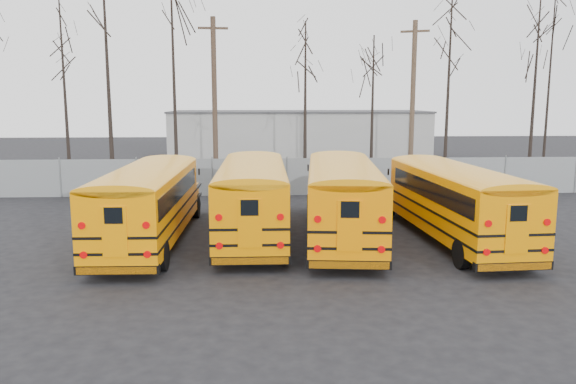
{
  "coord_description": "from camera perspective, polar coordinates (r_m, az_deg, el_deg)",
  "views": [
    {
      "loc": [
        -1.44,
        -17.92,
        5.13
      ],
      "look_at": [
        -0.38,
        3.37,
        1.6
      ],
      "focal_mm": 35.0,
      "sensor_mm": 36.0,
      "label": 1
    }
  ],
  "objects": [
    {
      "name": "ground",
      "position": [
        18.69,
        1.68,
        -6.53
      ],
      "size": [
        120.0,
        120.0,
        0.0
      ],
      "primitive_type": "plane",
      "color": "black",
      "rests_on": "ground"
    },
    {
      "name": "fence",
      "position": [
        30.24,
        -0.11,
        1.55
      ],
      "size": [
        40.0,
        0.04,
        2.0
      ],
      "primitive_type": "cube",
      "color": "gray",
      "rests_on": "ground"
    },
    {
      "name": "distant_building",
      "position": [
        50.13,
        1.08,
        5.83
      ],
      "size": [
        22.0,
        8.0,
        4.0
      ],
      "primitive_type": "cube",
      "color": "#A6A5A1",
      "rests_on": "ground"
    },
    {
      "name": "bus_a",
      "position": [
        20.49,
        -13.92,
        -0.58
      ],
      "size": [
        2.53,
        10.28,
        2.86
      ],
      "rotation": [
        0.0,
        0.0,
        -0.02
      ],
      "color": "black",
      "rests_on": "ground"
    },
    {
      "name": "bus_b",
      "position": [
        20.92,
        -3.61,
        -0.02
      ],
      "size": [
        2.47,
        10.47,
        2.92
      ],
      "rotation": [
        0.0,
        0.0,
        -0.01
      ],
      "color": "black",
      "rests_on": "ground"
    },
    {
      "name": "bus_c",
      "position": [
        20.6,
        5.53,
        -0.12
      ],
      "size": [
        3.47,
        10.78,
        2.97
      ],
      "rotation": [
        0.0,
        0.0,
        -0.1
      ],
      "color": "black",
      "rests_on": "ground"
    },
    {
      "name": "bus_d",
      "position": [
        21.07,
        16.5,
        -0.45
      ],
      "size": [
        2.92,
        10.27,
        2.84
      ],
      "rotation": [
        0.0,
        0.0,
        0.06
      ],
      "color": "black",
      "rests_on": "ground"
    },
    {
      "name": "utility_pole_left",
      "position": [
        34.34,
        -7.47,
        9.27
      ],
      "size": [
        1.77,
        0.31,
        9.92
      ],
      "rotation": [
        0.0,
        0.0,
        0.06
      ],
      "color": "#453327",
      "rests_on": "ground"
    },
    {
      "name": "utility_pole_right",
      "position": [
        36.37,
        12.54,
        9.12
      ],
      "size": [
        1.69,
        0.76,
        9.91
      ],
      "rotation": [
        0.0,
        0.0,
        -0.37
      ],
      "color": "brown",
      "rests_on": "ground"
    },
    {
      "name": "tree_1",
      "position": [
        36.96,
        -21.73,
        9.31
      ],
      "size": [
        0.26,
        0.26,
        10.98
      ],
      "primitive_type": "cone",
      "color": "black",
      "rests_on": "ground"
    },
    {
      "name": "tree_2",
      "position": [
        33.44,
        -17.82,
        10.95
      ],
      "size": [
        0.26,
        0.26,
        12.58
      ],
      "primitive_type": "cone",
      "color": "black",
      "rests_on": "ground"
    },
    {
      "name": "tree_3",
      "position": [
        32.23,
        -11.52,
        11.36
      ],
      "size": [
        0.26,
        0.26,
        12.67
      ],
      "primitive_type": "cone",
      "color": "black",
      "rests_on": "ground"
    },
    {
      "name": "tree_4",
      "position": [
        32.94,
        1.76,
        8.75
      ],
      "size": [
        0.26,
        0.26,
        9.52
      ],
      "primitive_type": "cone",
      "color": "black",
      "rests_on": "ground"
    },
    {
      "name": "tree_5",
      "position": [
        36.16,
        8.56,
        8.34
      ],
      "size": [
        0.26,
        0.26,
        9.05
      ],
      "primitive_type": "cone",
      "color": "black",
      "rests_on": "ground"
    },
    {
      "name": "tree_6",
      "position": [
        33.97,
        15.95,
        9.76
      ],
      "size": [
        0.26,
        0.26,
        11.1
      ],
      "primitive_type": "cone",
      "color": "black",
      "rests_on": "ground"
    },
    {
      "name": "tree_7",
      "position": [
        37.47,
        23.72,
        9.13
      ],
      "size": [
        0.26,
        0.26,
        10.92
      ],
      "primitive_type": "cone",
      "color": "black",
      "rests_on": "ground"
    },
    {
      "name": "tree_8",
      "position": [
        39.77,
        24.98,
        9.84
      ],
      "size": [
        0.26,
        0.26,
        12.06
      ],
      "primitive_type": "cone",
      "color": "black",
      "rests_on": "ground"
    }
  ]
}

